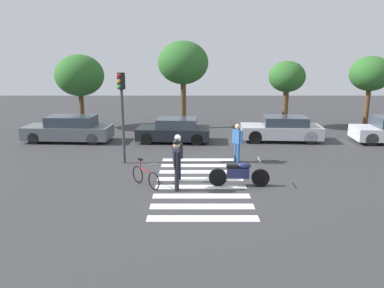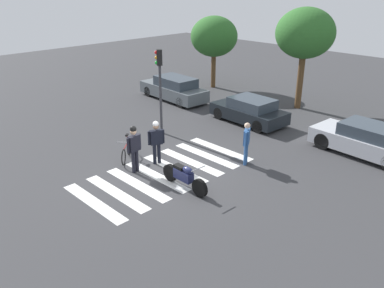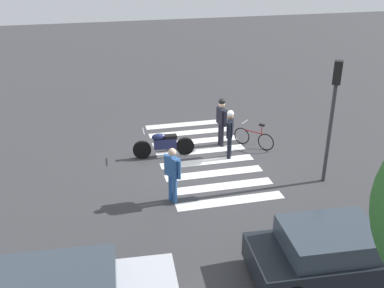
# 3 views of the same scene
# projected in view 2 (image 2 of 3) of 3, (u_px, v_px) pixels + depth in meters

# --- Properties ---
(ground_plane) EXTENTS (60.00, 60.00, 0.00)m
(ground_plane) POSITION_uv_depth(u_px,v_px,m) (166.00, 172.00, 15.12)
(ground_plane) COLOR #38383A
(police_motorcycle) EXTENTS (2.21, 0.62, 1.04)m
(police_motorcycle) POSITION_uv_depth(u_px,v_px,m) (184.00, 176.00, 13.81)
(police_motorcycle) COLOR black
(police_motorcycle) RESTS_ON ground_plane
(leaning_bicycle) EXTENTS (1.14, 1.26, 0.99)m
(leaning_bicycle) POSITION_uv_depth(u_px,v_px,m) (126.00, 151.00, 16.08)
(leaning_bicycle) COLOR black
(leaning_bicycle) RESTS_ON ground_plane
(officer_on_foot) EXTENTS (0.38, 0.63, 1.79)m
(officer_on_foot) POSITION_uv_depth(u_px,v_px,m) (156.00, 139.00, 15.47)
(officer_on_foot) COLOR black
(officer_on_foot) RESTS_ON ground_plane
(officer_by_motorcycle) EXTENTS (0.27, 0.69, 1.87)m
(officer_by_motorcycle) POSITION_uv_depth(u_px,v_px,m) (134.00, 145.00, 14.76)
(officer_by_motorcycle) COLOR black
(officer_by_motorcycle) RESTS_ON ground_plane
(pedestrian_bystander) EXTENTS (0.43, 0.61, 1.74)m
(pedestrian_bystander) POSITION_uv_depth(u_px,v_px,m) (247.00, 141.00, 15.43)
(pedestrian_bystander) COLOR #2D5999
(pedestrian_bystander) RESTS_ON ground_plane
(crosswalk_stripes) EXTENTS (3.32, 6.75, 0.01)m
(crosswalk_stripes) POSITION_uv_depth(u_px,v_px,m) (166.00, 172.00, 15.12)
(crosswalk_stripes) COLOR silver
(crosswalk_stripes) RESTS_ON ground_plane
(car_grey_coupe) EXTENTS (4.79, 1.98, 1.42)m
(car_grey_coupe) POSITION_uv_depth(u_px,v_px,m) (174.00, 89.00, 23.95)
(car_grey_coupe) COLOR black
(car_grey_coupe) RESTS_ON ground_plane
(car_black_suv) EXTENTS (4.04, 2.04, 1.30)m
(car_black_suv) POSITION_uv_depth(u_px,v_px,m) (249.00, 111.00, 20.14)
(car_black_suv) COLOR black
(car_black_suv) RESTS_ON ground_plane
(car_silver_sedan) EXTENTS (4.42, 2.02, 1.37)m
(car_silver_sedan) POSITION_uv_depth(u_px,v_px,m) (366.00, 140.00, 16.37)
(car_silver_sedan) COLOR black
(car_silver_sedan) RESTS_ON ground_plane
(traffic_light_pole) EXTENTS (0.33, 0.35, 3.95)m
(traffic_light_pole) POSITION_uv_depth(u_px,v_px,m) (160.00, 78.00, 17.97)
(traffic_light_pole) COLOR #38383D
(traffic_light_pole) RESTS_ON ground_plane
(street_tree_near) EXTENTS (3.06, 3.06, 4.68)m
(street_tree_near) POSITION_uv_depth(u_px,v_px,m) (214.00, 37.00, 25.70)
(street_tree_near) COLOR brown
(street_tree_near) RESTS_ON ground_plane
(street_tree_mid) EXTENTS (3.17, 3.17, 5.51)m
(street_tree_mid) POSITION_uv_depth(u_px,v_px,m) (305.00, 34.00, 21.10)
(street_tree_mid) COLOR brown
(street_tree_mid) RESTS_ON ground_plane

